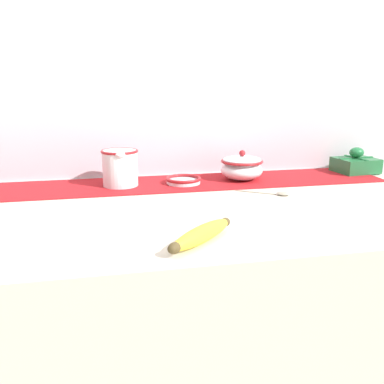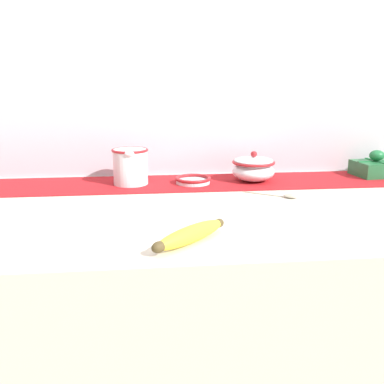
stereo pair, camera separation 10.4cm
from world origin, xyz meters
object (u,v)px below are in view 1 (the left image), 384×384
cream_pitcher (120,166)px  sugar_bowl (242,167)px  small_dish (183,180)px  banana (202,234)px  gift_box (356,164)px  spoon (279,194)px

cream_pitcher → sugar_bowl: (0.39, -0.00, -0.02)m
small_dish → cream_pitcher: bearing=176.1°
cream_pitcher → banana: (0.13, -0.51, -0.04)m
gift_box → sugar_bowl: bearing=-175.7°
cream_pitcher → banana: bearing=-75.5°
sugar_bowl → small_dish: (-0.19, -0.01, -0.03)m
banana → gift_box: size_ratio=1.15×
cream_pitcher → sugar_bowl: 0.39m
cream_pitcher → gift_box: size_ratio=0.89×
sugar_bowl → spoon: bearing=-77.2°
banana → spoon: size_ratio=1.20×
spoon → gift_box: gift_box is taller
sugar_bowl → spoon: size_ratio=0.96×
small_dish → gift_box: gift_box is taller
gift_box → banana: bearing=-141.5°
cream_pitcher → small_dish: size_ratio=1.18×
sugar_bowl → gift_box: 0.43m
spoon → gift_box: size_ratio=0.96×
cream_pitcher → spoon: 0.48m
sugar_bowl → banana: sugar_bowl is taller
spoon → small_dish: bearing=175.8°
banana → spoon: bearing=46.2°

